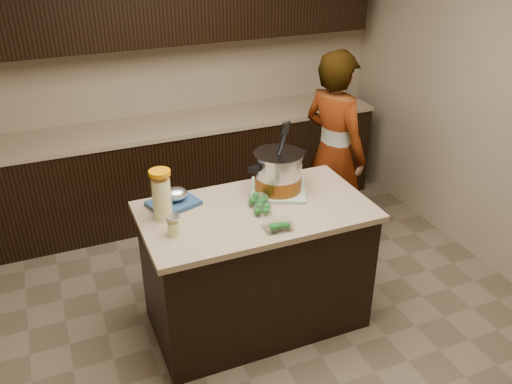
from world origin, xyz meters
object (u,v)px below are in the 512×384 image
lemonade_pitcher (162,196)px  person (334,152)px  stock_pot (278,174)px  island (256,267)px

lemonade_pitcher → person: (1.55, 0.60, -0.21)m
stock_pot → lemonade_pitcher: stock_pot is taller
stock_pot → lemonade_pitcher: size_ratio=1.50×
lemonade_pitcher → stock_pot: bearing=3.1°
island → lemonade_pitcher: lemonade_pitcher is taller
person → stock_pot: bearing=108.5°
stock_pot → person: bearing=22.3°
lemonade_pitcher → person: 1.67m
island → person: person is taller
stock_pot → person: (0.75, 0.55, -0.20)m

